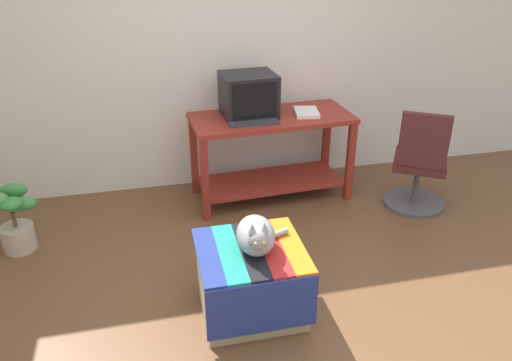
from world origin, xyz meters
The scene contains 11 objects.
ground_plane centered at (0.00, 0.00, 0.00)m, with size 14.00×14.00×0.00m, color brown.
back_wall centered at (0.00, 2.05, 1.30)m, with size 8.00×0.10×2.60m, color silver.
desk centered at (0.35, 1.60, 0.51)m, with size 1.38×0.67×0.76m.
tv_monitor centered at (0.16, 1.66, 0.93)m, with size 0.46×0.41×0.35m.
keyboard centered at (0.15, 1.46, 0.77)m, with size 0.40×0.15×0.02m, color #333338.
book centered at (0.64, 1.57, 0.77)m, with size 0.19×0.25×0.03m, color white.
ottoman_with_blanket centered at (-0.15, 0.16, 0.23)m, with size 0.64×0.62×0.45m.
cat centered at (-0.12, 0.14, 0.56)m, with size 0.37×0.37×0.26m.
potted_plant centered at (-1.70, 1.20, 0.26)m, with size 0.37×0.31×0.51m.
office_chair centered at (1.50, 1.11, 0.39)m, with size 0.58×0.58×0.89m.
pen centered at (0.68, 1.63, 0.76)m, with size 0.01×0.01×0.14m, color black.
Camera 1 is at (-0.67, -2.23, 2.15)m, focal length 34.78 mm.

